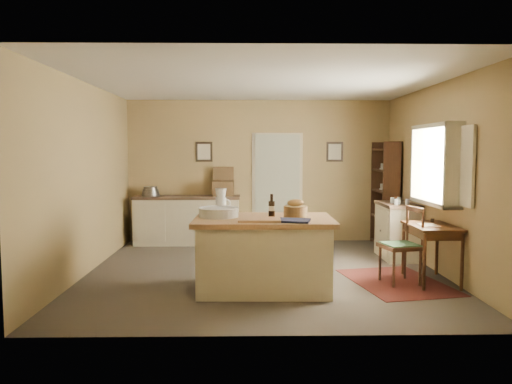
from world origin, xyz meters
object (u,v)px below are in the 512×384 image
(sideboard, at_px, (188,218))
(writing_desk, at_px, (432,232))
(desk_chair, at_px, (400,246))
(shelving_unit, at_px, (388,194))
(right_cabinet, at_px, (397,230))
(work_island, at_px, (263,252))

(sideboard, xyz_separation_m, writing_desk, (3.54, -2.81, 0.19))
(desk_chair, relative_size, shelving_unit, 0.52)
(right_cabinet, relative_size, shelving_unit, 0.52)
(desk_chair, bearing_deg, right_cabinet, 62.13)
(writing_desk, height_order, shelving_unit, shelving_unit)
(work_island, relative_size, sideboard, 0.88)
(sideboard, bearing_deg, writing_desk, -38.40)
(work_island, distance_m, desk_chair, 1.83)
(desk_chair, height_order, right_cabinet, right_cabinet)
(writing_desk, distance_m, right_cabinet, 1.51)
(right_cabinet, height_order, shelving_unit, shelving_unit)
(work_island, relative_size, desk_chair, 1.76)
(work_island, relative_size, shelving_unit, 0.91)
(work_island, height_order, writing_desk, work_island)
(writing_desk, relative_size, shelving_unit, 0.48)
(sideboard, distance_m, writing_desk, 4.52)
(work_island, height_order, desk_chair, work_island)
(sideboard, relative_size, right_cabinet, 1.99)
(writing_desk, bearing_deg, desk_chair, -172.46)
(work_island, xyz_separation_m, right_cabinet, (2.24, 1.82, -0.02))
(right_cabinet, bearing_deg, sideboard, 159.67)
(writing_desk, relative_size, desk_chair, 0.92)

